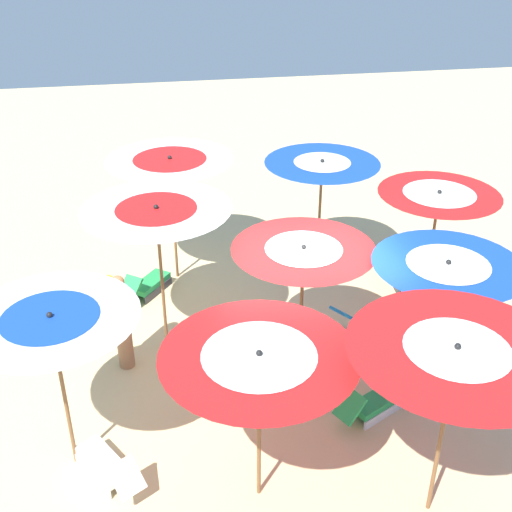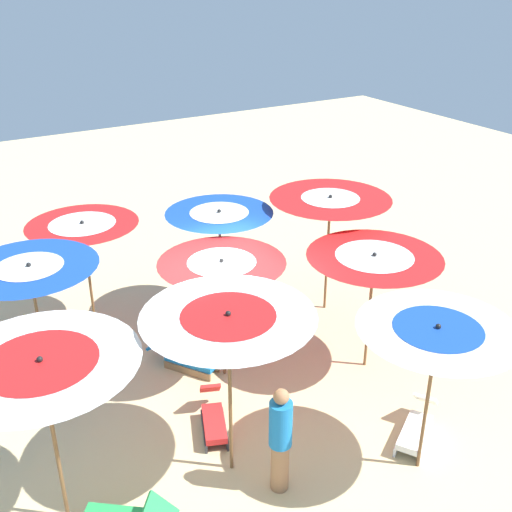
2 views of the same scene
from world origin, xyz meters
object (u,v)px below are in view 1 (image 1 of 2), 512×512
Objects in this scene: lounger_2 at (378,400)px; beachgoer_0 at (122,321)px; beach_umbrella_1 at (157,220)px; lounger_5 at (320,337)px; beach_umbrella_2 at (52,328)px; beach_umbrella_8 at (455,361)px; beach_umbrella_6 at (438,203)px; beach_ball at (108,283)px; lounger_4 at (401,270)px; beach_umbrella_7 at (446,275)px; lounger_1 at (218,336)px; beach_umbrella_0 at (170,167)px; beach_umbrella_5 at (259,368)px; lounger_3 at (107,466)px; beach_umbrella_3 at (322,172)px; lounger_0 at (147,285)px; beach_umbrella_4 at (303,259)px.

lounger_2 is 3.88m from beachgoer_0.
lounger_5 is at bearing -100.17° from beach_umbrella_1.
beach_umbrella_8 is at bearing -109.34° from beach_umbrella_2.
beach_umbrella_6 reaches higher than beachgoer_0.
lounger_5 is 4.10m from beach_ball.
beach_umbrella_7 is at bearing -8.09° from lounger_4.
lounger_1 is at bearing -138.28° from beach_ball.
lounger_2 is at bearing -20.05° from lounger_4.
beach_umbrella_0 reaches higher than beach_umbrella_6.
beach_umbrella_5 is at bearing -173.23° from beach_umbrella_0.
beach_ball is at bearing 103.63° from beach_umbrella_0.
beach_umbrella_5 is 5.95m from lounger_4.
lounger_3 is at bearing 76.91° from lounger_1.
beachgoer_0 is 5.05× the size of beach_ball.
beach_umbrella_3 is at bearing 60.66° from lounger_2.
lounger_0 is 4.71m from lounger_4.
beach_umbrella_6 is 1.84× the size of lounger_3.
beach_umbrella_7 is at bearing -139.60° from beach_umbrella_0.
beach_ball is at bearing 46.38° from beach_umbrella_4.
lounger_2 is at bearing -102.15° from lounger_0.
beach_umbrella_2 reaches higher than beachgoer_0.
beach_umbrella_7 is 2.09m from beach_umbrella_8.
lounger_0 is at bearing 102.39° from lounger_2.
lounger_2 is at bearing 105.37° from beach_umbrella_7.
beach_umbrella_4 is 1.73× the size of lounger_5.
beach_umbrella_8 reaches higher than beach_umbrella_6.
beach_umbrella_0 is 1.00× the size of beach_umbrella_8.
beach_umbrella_1 is 2.00× the size of lounger_5.
lounger_1 is (-0.14, -0.81, -2.06)m from beach_umbrella_1.
beach_ball is at bearing 51.91° from beach_umbrella_7.
beach_umbrella_6 reaches higher than beach_umbrella_5.
lounger_4 is at bearing -17.11° from beach_umbrella_8.
beach_umbrella_8 is at bearing 158.27° from beach_umbrella_6.
beachgoer_0 is (-2.12, 3.56, -1.28)m from beach_umbrella_3.
lounger_1 is (-2.31, -0.50, -2.01)m from beach_umbrella_0.
lounger_3 is 0.74× the size of beachgoer_0.
lounger_0 is 0.85× the size of lounger_4.
beach_umbrella_4 is 2.94m from beach_umbrella_8.
beach_umbrella_0 is 1.11× the size of beach_umbrella_5.
lounger_0 is 0.91× the size of lounger_5.
beach_umbrella_1 is 3.42m from lounger_3.
beach_umbrella_4 is at bearing 100.67° from lounger_2.
beach_umbrella_3 reaches higher than lounger_0.
beach_umbrella_3 is 5.45m from beach_umbrella_8.
beach_umbrella_4 is 1.92m from beach_umbrella_7.
beach_umbrella_6 is at bearing 47.71° from beachgoer_0.
beach_umbrella_5 is at bearing 113.87° from lounger_1.
beach_umbrella_6 reaches higher than lounger_2.
beach_umbrella_8 is 4.58m from lounger_1.
beach_umbrella_1 is 1.61m from beachgoer_0.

